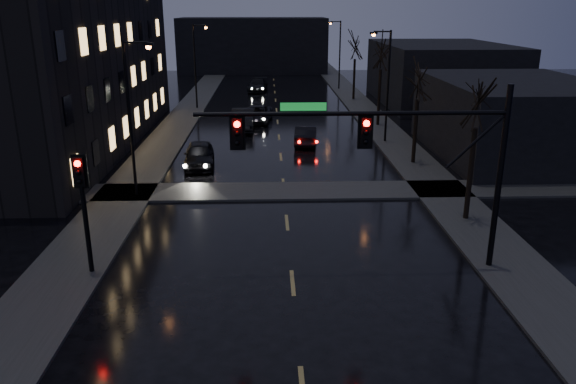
{
  "coord_description": "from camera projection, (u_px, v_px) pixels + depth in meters",
  "views": [
    {
      "loc": [
        -0.82,
        -10.3,
        9.53
      ],
      "look_at": [
        -0.14,
        8.84,
        3.2
      ],
      "focal_mm": 35.0,
      "sensor_mm": 36.0,
      "label": 1
    }
  ],
  "objects": [
    {
      "name": "signal_mast",
      "position": [
        400.0,
        145.0,
        19.93
      ],
      "size": [
        11.11,
        0.41,
        7.0
      ],
      "color": "black",
      "rests_on": "ground"
    },
    {
      "name": "sidewalk_left",
      "position": [
        174.0,
        129.0,
        45.69
      ],
      "size": [
        3.0,
        140.0,
        0.12
      ],
      "primitive_type": "cube",
      "color": "#2D2D2B",
      "rests_on": "ground"
    },
    {
      "name": "lead_car",
      "position": [
        306.0,
        135.0,
        40.67
      ],
      "size": [
        1.92,
        4.4,
        1.41
      ],
      "primitive_type": "imported",
      "rotation": [
        0.0,
        0.0,
        3.04
      ],
      "color": "black",
      "rests_on": "ground"
    },
    {
      "name": "commercial_right_near",
      "position": [
        514.0,
        118.0,
        37.2
      ],
      "size": [
        10.0,
        14.0,
        5.0
      ],
      "primitive_type": "cube",
      "color": "black",
      "rests_on": "ground"
    },
    {
      "name": "tree_mid_a",
      "position": [
        420.0,
        71.0,
        34.02
      ],
      "size": [
        3.3,
        3.3,
        7.58
      ],
      "color": "black",
      "rests_on": "ground"
    },
    {
      "name": "streetlight_l_far",
      "position": [
        197.0,
        59.0,
        53.73
      ],
      "size": [
        1.53,
        0.28,
        8.0
      ],
      "color": "black",
      "rests_on": "ground"
    },
    {
      "name": "apartment_block",
      "position": [
        41.0,
        61.0,
        38.81
      ],
      "size": [
        12.0,
        30.0,
        12.0
      ],
      "primitive_type": "cube",
      "color": "black",
      "rests_on": "ground"
    },
    {
      "name": "streetlight_l_near",
      "position": [
        133.0,
        107.0,
        28.11
      ],
      "size": [
        1.53,
        0.28,
        8.0
      ],
      "color": "black",
      "rests_on": "ground"
    },
    {
      "name": "signal_pole_left",
      "position": [
        83.0,
        198.0,
        20.12
      ],
      "size": [
        0.35,
        0.41,
        4.53
      ],
      "color": "black",
      "rests_on": "ground"
    },
    {
      "name": "sidewalk_right",
      "position": [
        381.0,
        128.0,
        46.27
      ],
      "size": [
        3.0,
        140.0,
        0.12
      ],
      "primitive_type": "cube",
      "color": "#2D2D2B",
      "rests_on": "ground"
    },
    {
      "name": "commercial_right_far",
      "position": [
        440.0,
        73.0,
        57.97
      ],
      "size": [
        12.0,
        18.0,
        6.0
      ],
      "primitive_type": "cube",
      "color": "black",
      "rests_on": "ground"
    },
    {
      "name": "streetlight_r_far",
      "position": [
        338.0,
        49.0,
        66.58
      ],
      "size": [
        1.53,
        0.28,
        8.0
      ],
      "color": "black",
      "rests_on": "ground"
    },
    {
      "name": "tree_mid_b",
      "position": [
        382.0,
        45.0,
        45.16
      ],
      "size": [
        3.74,
        3.74,
        8.59
      ],
      "color": "black",
      "rests_on": "ground"
    },
    {
      "name": "tree_far",
      "position": [
        355.0,
        42.0,
        58.61
      ],
      "size": [
        3.43,
        3.43,
        7.88
      ],
      "color": "black",
      "rests_on": "ground"
    },
    {
      "name": "oncoming_car_d",
      "position": [
        258.0,
        85.0,
        66.15
      ],
      "size": [
        2.51,
        5.24,
        1.47
      ],
      "primitive_type": "imported",
      "rotation": [
        0.0,
        0.0,
        -0.09
      ],
      "color": "black",
      "rests_on": "ground"
    },
    {
      "name": "oncoming_car_c",
      "position": [
        257.0,
        114.0,
        48.6
      ],
      "size": [
        2.85,
        5.25,
        1.4
      ],
      "primitive_type": "imported",
      "rotation": [
        0.0,
        0.0,
        -0.11
      ],
      "color": "black",
      "rests_on": "ground"
    },
    {
      "name": "oncoming_car_a",
      "position": [
        199.0,
        155.0,
        34.97
      ],
      "size": [
        2.16,
        4.63,
        1.53
      ],
      "primitive_type": "imported",
      "rotation": [
        0.0,
        0.0,
        0.08
      ],
      "color": "black",
      "rests_on": "ground"
    },
    {
      "name": "far_block",
      "position": [
        253.0,
        45.0,
        85.44
      ],
      "size": [
        22.0,
        10.0,
        8.0
      ],
      "primitive_type": "cube",
      "color": "black",
      "rests_on": "ground"
    },
    {
      "name": "streetlight_r_mid",
      "position": [
        385.0,
        77.0,
        40.01
      ],
      "size": [
        1.53,
        0.28,
        8.0
      ],
      "color": "black",
      "rests_on": "ground"
    },
    {
      "name": "sidewalk_cross",
      "position": [
        284.0,
        191.0,
        30.32
      ],
      "size": [
        40.0,
        3.0,
        0.12
      ],
      "primitive_type": "cube",
      "color": "#2D2D2B",
      "rests_on": "ground"
    },
    {
      "name": "tree_near",
      "position": [
        480.0,
        87.0,
        24.41
      ],
      "size": [
        3.52,
        3.52,
        8.08
      ],
      "color": "black",
      "rests_on": "ground"
    },
    {
      "name": "oncoming_car_b",
      "position": [
        243.0,
        120.0,
        45.35
      ],
      "size": [
        1.86,
        5.13,
        1.68
      ],
      "primitive_type": "imported",
      "rotation": [
        0.0,
        0.0,
        -0.02
      ],
      "color": "black",
      "rests_on": "ground"
    }
  ]
}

